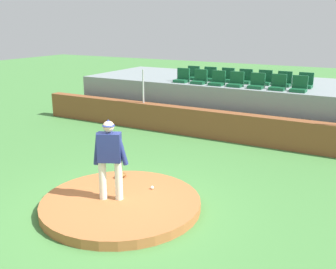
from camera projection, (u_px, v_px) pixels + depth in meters
The scene contains 22 objects.
ground_plane at pixel (121, 208), 8.29m from camera, with size 60.00×60.00×0.00m, color #46823E.
pitchers_mound at pixel (121, 204), 8.27m from camera, with size 3.31×3.31×0.19m, color #AD6435.
pitcher at pixel (110, 154), 8.00m from camera, with size 0.69×0.42×1.70m.
baseball at pixel (152, 188), 8.73m from camera, with size 0.07×0.07×0.07m, color white.
fielding_glove at pixel (121, 175), 9.39m from camera, with size 0.30×0.20×0.11m, color brown.
brick_barrier at pixel (223, 126), 13.00m from camera, with size 14.79×0.40×0.93m, color brown.
fence_post_left at pixel (143, 86), 14.16m from camera, with size 0.06×0.06×1.19m, color silver.
bleacher_platform at pixel (250, 102), 15.19m from camera, with size 12.68×4.28×1.61m, color gray.
stadium_chair_0 at pixel (182, 78), 14.57m from camera, with size 0.48×0.44×0.50m.
stadium_chair_1 at pixel (200, 79), 14.23m from camera, with size 0.48×0.44×0.50m.
stadium_chair_2 at pixel (218, 81), 13.88m from camera, with size 0.48×0.44×0.50m.
stadium_chair_3 at pixel (236, 82), 13.58m from camera, with size 0.48×0.44×0.50m.
stadium_chair_4 at pixel (257, 83), 13.24m from camera, with size 0.48×0.44×0.50m.
stadium_chair_5 at pixel (278, 85), 12.92m from camera, with size 0.48×0.44×0.50m.
stadium_chair_6 at pixel (299, 87), 12.58m from camera, with size 0.48×0.44×0.50m.
stadium_chair_7 at pixel (193, 75), 15.28m from camera, with size 0.48×0.44×0.50m.
stadium_chair_8 at pixel (209, 76), 14.97m from camera, with size 0.48×0.44×0.50m.
stadium_chair_9 at pixel (227, 77), 14.67m from camera, with size 0.48×0.44×0.50m.
stadium_chair_10 at pixel (245, 79), 14.31m from camera, with size 0.48×0.44×0.50m.
stadium_chair_11 at pixel (264, 80), 14.02m from camera, with size 0.48×0.44×0.50m.
stadium_chair_12 at pixel (284, 82), 13.65m from camera, with size 0.48×0.44×0.50m.
stadium_chair_13 at pixel (305, 83), 13.33m from camera, with size 0.48×0.44×0.50m.
Camera 1 is at (4.52, -6.13, 3.74)m, focal length 42.52 mm.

